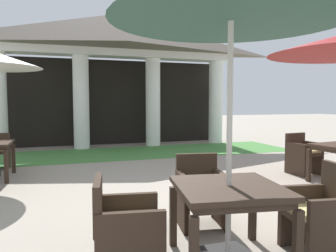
{
  "coord_description": "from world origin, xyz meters",
  "views": [
    {
      "loc": [
        -1.9,
        -3.43,
        1.52
      ],
      "look_at": [
        0.09,
        2.48,
        1.06
      ],
      "focal_mm": 34.76,
      "sensor_mm": 36.0,
      "label": 1
    }
  ],
  "objects_px": {
    "patio_chair_mid_left_west": "(125,229)",
    "patio_chair_mid_left_north": "(201,192)",
    "patio_umbrella_mid_left": "(231,2)",
    "patio_chair_mid_left_east": "(321,215)",
    "patio_table_mid_left": "(229,195)",
    "patio_chair_near_foreground_north": "(303,154)"
  },
  "relations": [
    {
      "from": "patio_table_mid_left",
      "to": "patio_chair_mid_left_west",
      "type": "relative_size",
      "value": 1.29
    },
    {
      "from": "patio_chair_mid_left_east",
      "to": "patio_chair_mid_left_north",
      "type": "distance_m",
      "value": 1.36
    },
    {
      "from": "patio_chair_near_foreground_north",
      "to": "patio_chair_mid_left_east",
      "type": "bearing_deg",
      "value": 44.92
    },
    {
      "from": "patio_chair_mid_left_west",
      "to": "patio_chair_mid_left_north",
      "type": "xyz_separation_m",
      "value": [
        1.1,
        0.8,
        0.01
      ]
    },
    {
      "from": "patio_table_mid_left",
      "to": "patio_chair_mid_left_west",
      "type": "xyz_separation_m",
      "value": [
        -0.95,
        0.15,
        -0.25
      ]
    },
    {
      "from": "patio_chair_near_foreground_north",
      "to": "patio_table_mid_left",
      "type": "distance_m",
      "value": 4.48
    },
    {
      "from": "patio_chair_mid_left_west",
      "to": "patio_chair_mid_left_east",
      "type": "height_order",
      "value": "patio_chair_mid_left_east"
    },
    {
      "from": "patio_chair_mid_left_north",
      "to": "patio_umbrella_mid_left",
      "type": "bearing_deg",
      "value": 90.0
    },
    {
      "from": "patio_umbrella_mid_left",
      "to": "patio_chair_mid_left_east",
      "type": "height_order",
      "value": "patio_umbrella_mid_left"
    },
    {
      "from": "patio_chair_near_foreground_north",
      "to": "patio_chair_mid_left_west",
      "type": "height_order",
      "value": "same"
    },
    {
      "from": "patio_chair_mid_left_west",
      "to": "patio_chair_mid_left_north",
      "type": "bearing_deg",
      "value": 134.87
    },
    {
      "from": "patio_chair_near_foreground_north",
      "to": "patio_chair_mid_left_north",
      "type": "height_order",
      "value": "patio_chair_mid_left_north"
    },
    {
      "from": "patio_umbrella_mid_left",
      "to": "patio_chair_mid_left_north",
      "type": "distance_m",
      "value": 2.22
    },
    {
      "from": "patio_umbrella_mid_left",
      "to": "patio_chair_mid_left_west",
      "type": "height_order",
      "value": "patio_umbrella_mid_left"
    },
    {
      "from": "patio_umbrella_mid_left",
      "to": "patio_table_mid_left",
      "type": "bearing_deg",
      "value": 90.0
    },
    {
      "from": "patio_table_mid_left",
      "to": "patio_umbrella_mid_left",
      "type": "relative_size",
      "value": 0.41
    },
    {
      "from": "patio_table_mid_left",
      "to": "patio_chair_mid_left_north",
      "type": "distance_m",
      "value": 0.99
    },
    {
      "from": "patio_chair_mid_left_west",
      "to": "patio_chair_mid_left_east",
      "type": "relative_size",
      "value": 0.94
    },
    {
      "from": "patio_table_mid_left",
      "to": "patio_chair_mid_left_west",
      "type": "bearing_deg",
      "value": 171.09
    },
    {
      "from": "patio_table_mid_left",
      "to": "patio_umbrella_mid_left",
      "type": "distance_m",
      "value": 1.76
    },
    {
      "from": "patio_umbrella_mid_left",
      "to": "patio_chair_mid_left_east",
      "type": "relative_size",
      "value": 2.99
    },
    {
      "from": "patio_chair_mid_left_west",
      "to": "patio_chair_mid_left_north",
      "type": "height_order",
      "value": "patio_chair_mid_left_north"
    }
  ]
}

